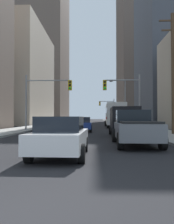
{
  "coord_description": "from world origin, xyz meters",
  "views": [
    {
      "loc": [
        1.36,
        -3.47,
        1.49
      ],
      "look_at": [
        0.0,
        36.05,
        2.37
      ],
      "focal_mm": 38.22,
      "sensor_mm": 36.0,
      "label": 1
    }
  ],
  "objects_px": {
    "city_bus": "(115,114)",
    "traffic_signal_near_left": "(46,93)",
    "sedan_white": "(61,136)",
    "sedan_blue": "(82,124)",
    "sedan_navy": "(48,124)",
    "pickup_truck_grey": "(135,128)",
    "traffic_signal_near_right": "(123,93)",
    "traffic_signal_far_right": "(107,107)",
    "cargo_van_black": "(124,120)"
  },
  "relations": [
    {
      "from": "pickup_truck_grey",
      "to": "sedan_blue",
      "type": "bearing_deg",
      "value": 106.21
    },
    {
      "from": "city_bus",
      "to": "sedan_navy",
      "type": "xyz_separation_m",
      "value": [
        -7.96,
        -10.18,
        -1.16
      ]
    },
    {
      "from": "sedan_white",
      "to": "sedan_blue",
      "type": "bearing_deg",
      "value": 90.08
    },
    {
      "from": "pickup_truck_grey",
      "to": "traffic_signal_near_right",
      "type": "relative_size",
      "value": 0.91
    },
    {
      "from": "pickup_truck_grey",
      "to": "traffic_signal_near_right",
      "type": "xyz_separation_m",
      "value": [
        0.85,
        12.16,
        3.12
      ]
    },
    {
      "from": "sedan_blue",
      "to": "cargo_van_black",
      "type": "bearing_deg",
      "value": -57.09
    },
    {
      "from": "sedan_white",
      "to": "sedan_blue",
      "type": "height_order",
      "value": "same"
    },
    {
      "from": "city_bus",
      "to": "traffic_signal_near_right",
      "type": "height_order",
      "value": "traffic_signal_near_right"
    },
    {
      "from": "pickup_truck_grey",
      "to": "sedan_blue",
      "type": "relative_size",
      "value": 1.29
    },
    {
      "from": "sedan_white",
      "to": "traffic_signal_far_right",
      "type": "bearing_deg",
      "value": 85.01
    },
    {
      "from": "city_bus",
      "to": "traffic_signal_near_right",
      "type": "bearing_deg",
      "value": -89.67
    },
    {
      "from": "traffic_signal_near_left",
      "to": "sedan_blue",
      "type": "bearing_deg",
      "value": -4.78
    },
    {
      "from": "pickup_truck_grey",
      "to": "traffic_signal_near_left",
      "type": "distance_m",
      "value": 14.53
    },
    {
      "from": "traffic_signal_near_right",
      "to": "sedan_navy",
      "type": "bearing_deg",
      "value": 177.43
    },
    {
      "from": "sedan_white",
      "to": "traffic_signal_far_right",
      "type": "xyz_separation_m",
      "value": [
        4.32,
        49.47,
        3.27
      ]
    },
    {
      "from": "sedan_navy",
      "to": "traffic_signal_near_left",
      "type": "relative_size",
      "value": 0.7
    },
    {
      "from": "cargo_van_black",
      "to": "traffic_signal_far_right",
      "type": "relative_size",
      "value": 0.88
    },
    {
      "from": "pickup_truck_grey",
      "to": "sedan_navy",
      "type": "xyz_separation_m",
      "value": [
        -7.17,
        12.52,
        -0.16
      ]
    },
    {
      "from": "sedan_navy",
      "to": "traffic_signal_near_left",
      "type": "height_order",
      "value": "traffic_signal_near_left"
    },
    {
      "from": "city_bus",
      "to": "traffic_signal_near_left",
      "type": "xyz_separation_m",
      "value": [
        -8.09,
        -10.54,
        2.17
      ]
    },
    {
      "from": "city_bus",
      "to": "cargo_van_black",
      "type": "distance_m",
      "value": 16.45
    },
    {
      "from": "pickup_truck_grey",
      "to": "traffic_signal_near_right",
      "type": "distance_m",
      "value": 12.58
    },
    {
      "from": "sedan_white",
      "to": "sedan_navy",
      "type": "height_order",
      "value": "same"
    },
    {
      "from": "sedan_navy",
      "to": "cargo_van_black",
      "type": "bearing_deg",
      "value": -40.42
    },
    {
      "from": "cargo_van_black",
      "to": "traffic_signal_far_right",
      "type": "distance_m",
      "value": 39.48
    },
    {
      "from": "city_bus",
      "to": "sedan_navy",
      "type": "bearing_deg",
      "value": -128.01
    },
    {
      "from": "cargo_van_black",
      "to": "traffic_signal_near_left",
      "type": "relative_size",
      "value": 0.88
    },
    {
      "from": "sedan_white",
      "to": "sedan_navy",
      "type": "relative_size",
      "value": 1.01
    },
    {
      "from": "pickup_truck_grey",
      "to": "city_bus",
      "type": "bearing_deg",
      "value": 88.01
    },
    {
      "from": "pickup_truck_grey",
      "to": "traffic_signal_near_right",
      "type": "bearing_deg",
      "value": 86.01
    },
    {
      "from": "pickup_truck_grey",
      "to": "traffic_signal_far_right",
      "type": "relative_size",
      "value": 0.91
    },
    {
      "from": "sedan_white",
      "to": "sedan_navy",
      "type": "xyz_separation_m",
      "value": [
        -3.75,
        16.34,
        0.0
      ]
    },
    {
      "from": "cargo_van_black",
      "to": "sedan_navy",
      "type": "relative_size",
      "value": 1.25
    },
    {
      "from": "cargo_van_black",
      "to": "sedan_navy",
      "type": "bearing_deg",
      "value": 139.58
    },
    {
      "from": "sedan_navy",
      "to": "traffic_signal_far_right",
      "type": "xyz_separation_m",
      "value": [
        8.07,
        33.13,
        3.27
      ]
    },
    {
      "from": "cargo_van_black",
      "to": "sedan_blue",
      "type": "relative_size",
      "value": 1.24
    },
    {
      "from": "pickup_truck_grey",
      "to": "sedan_navy",
      "type": "height_order",
      "value": "pickup_truck_grey"
    },
    {
      "from": "sedan_blue",
      "to": "traffic_signal_near_right",
      "type": "bearing_deg",
      "value": 4.3
    },
    {
      "from": "cargo_van_black",
      "to": "sedan_white",
      "type": "xyz_separation_m",
      "value": [
        -3.58,
        -10.1,
        -0.52
      ]
    },
    {
      "from": "pickup_truck_grey",
      "to": "traffic_signal_far_right",
      "type": "distance_m",
      "value": 45.76
    },
    {
      "from": "cargo_van_black",
      "to": "sedan_blue",
      "type": "height_order",
      "value": "cargo_van_black"
    },
    {
      "from": "sedan_blue",
      "to": "traffic_signal_far_right",
      "type": "bearing_deg",
      "value": 82.68
    },
    {
      "from": "cargo_van_black",
      "to": "traffic_signal_near_right",
      "type": "bearing_deg",
      "value": 83.29
    },
    {
      "from": "pickup_truck_grey",
      "to": "sedan_blue",
      "type": "xyz_separation_m",
      "value": [
        -3.44,
        11.83,
        -0.16
      ]
    },
    {
      "from": "sedan_navy",
      "to": "sedan_white",
      "type": "bearing_deg",
      "value": -77.07
    },
    {
      "from": "city_bus",
      "to": "traffic_signal_near_right",
      "type": "xyz_separation_m",
      "value": [
        0.06,
        -10.54,
        2.12
      ]
    },
    {
      "from": "traffic_signal_near_left",
      "to": "traffic_signal_near_right",
      "type": "bearing_deg",
      "value": -0.0
    },
    {
      "from": "sedan_navy",
      "to": "traffic_signal_near_right",
      "type": "height_order",
      "value": "traffic_signal_near_right"
    },
    {
      "from": "city_bus",
      "to": "traffic_signal_far_right",
      "type": "relative_size",
      "value": 1.93
    },
    {
      "from": "traffic_signal_far_right",
      "to": "traffic_signal_near_left",
      "type": "bearing_deg",
      "value": -103.77
    }
  ]
}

